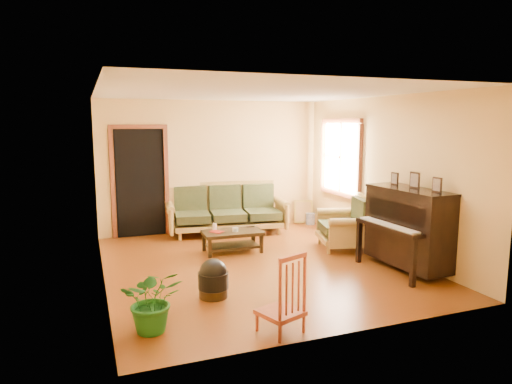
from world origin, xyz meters
name	(u,v)px	position (x,y,z in m)	size (l,w,h in m)	color
floor	(258,264)	(0.00, 0.00, 0.00)	(5.00, 5.00, 0.00)	#59280B
doorway	(140,183)	(-1.45, 2.48, 1.02)	(1.08, 0.16, 2.05)	black
window	(341,157)	(2.21, 1.30, 1.50)	(0.12, 1.36, 1.46)	white
sofa	(227,209)	(0.15, 2.06, 0.49)	(2.29, 0.96, 0.98)	#A8843D
coffee_table	(232,241)	(-0.16, 0.79, 0.18)	(0.99, 0.54, 0.36)	black
armchair	(343,222)	(1.71, 0.35, 0.47)	(0.89, 0.94, 0.94)	#A8843D
piano	(410,230)	(2.00, -1.03, 0.61)	(0.81, 1.38, 1.22)	black
footstool	(213,283)	(-0.99, -1.04, 0.18)	(0.38, 0.38, 0.37)	black
red_chair	(281,292)	(-0.60, -2.22, 0.43)	(0.40, 0.44, 0.86)	maroon
leaning_frame	(303,211)	(1.95, 2.34, 0.27)	(0.40, 0.09, 0.53)	gold
ceramic_crock	(310,219)	(2.05, 2.21, 0.12)	(0.20, 0.20, 0.24)	#324696
potted_plant	(153,300)	(-1.83, -1.74, 0.35)	(0.62, 0.54, 0.69)	#1A5B1B
book	(214,233)	(-0.49, 0.75, 0.37)	(0.16, 0.21, 0.02)	maroon
candle	(215,227)	(-0.42, 0.94, 0.42)	(0.07, 0.07, 0.12)	white
glass_jar	(235,230)	(-0.12, 0.75, 0.39)	(0.10, 0.10, 0.07)	silver
remote	(250,227)	(0.23, 0.97, 0.37)	(0.13, 0.04, 0.01)	black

